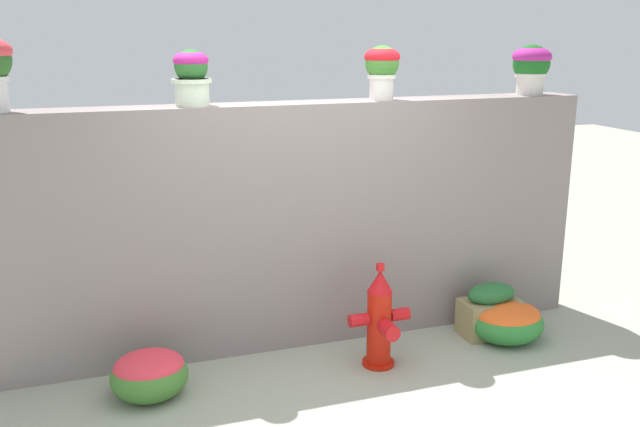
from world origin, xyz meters
name	(u,v)px	position (x,y,z in m)	size (l,w,h in m)	color
ground_plane	(352,412)	(0.00, 0.00, 0.00)	(24.00, 24.00, 0.00)	#989D89
stone_wall	(296,225)	(0.00, 1.26, 0.98)	(4.96, 0.37, 1.96)	gray
potted_plant_1	(191,74)	(-0.79, 1.25, 2.19)	(0.29, 0.29, 0.41)	beige
potted_plant_2	(382,66)	(0.72, 1.25, 2.23)	(0.28, 0.28, 0.42)	silver
potted_plant_3	(531,65)	(2.12, 1.27, 2.21)	(0.33, 0.33, 0.42)	silver
fire_hydrant	(380,320)	(0.45, 0.57, 0.37)	(0.49, 0.38, 0.82)	red
flower_bush_left	(149,373)	(-1.26, 0.66, 0.18)	(0.54, 0.49, 0.35)	#40752E
flower_bush_right	(507,320)	(1.64, 0.65, 0.17)	(0.62, 0.56, 0.33)	#2E7D34
planter_box	(490,310)	(1.56, 0.79, 0.22)	(0.50, 0.29, 0.45)	#8F8154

